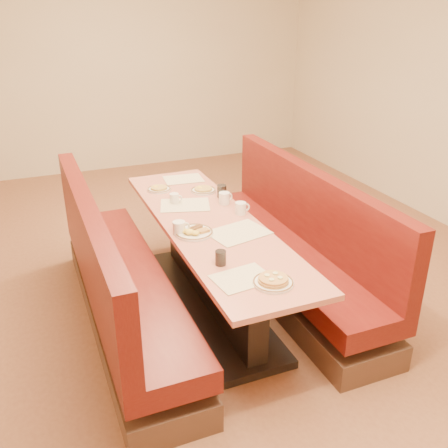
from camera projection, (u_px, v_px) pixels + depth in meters
name	position (u px, v px, depth m)	size (l,w,h in m)	color
ground	(211.00, 306.00, 4.08)	(8.00, 8.00, 0.00)	#9E6647
room_envelope	(208.00, 59.00, 3.29)	(6.04, 8.04, 2.82)	beige
diner_table	(210.00, 265.00, 3.93)	(0.70, 2.50, 0.75)	black
booth_left	(118.00, 285.00, 3.68)	(0.55, 2.50, 1.05)	#4C3326
booth_right	(292.00, 251.00, 4.19)	(0.55, 2.50, 1.05)	#4C3326
placemat_near_left	(242.00, 278.00, 3.00)	(0.34, 0.26, 0.00)	beige
placemat_near_right	(238.00, 232.00, 3.59)	(0.41, 0.31, 0.00)	beige
placemat_far_left	(185.00, 205.00, 4.08)	(0.40, 0.30, 0.00)	beige
placemat_far_right	(183.00, 179.00, 4.67)	(0.35, 0.26, 0.00)	beige
pancake_plate	(273.00, 281.00, 2.94)	(0.25, 0.25, 0.06)	white
eggs_plate	(194.00, 232.00, 3.57)	(0.28, 0.28, 0.06)	white
extra_plate_mid	(203.00, 190.00, 4.37)	(0.22, 0.22, 0.04)	white
extra_plate_far	(159.00, 189.00, 4.40)	(0.21, 0.21, 0.04)	white
coffee_mug_a	(241.00, 208.00, 3.90)	(0.12, 0.09, 0.09)	white
coffee_mug_b	(180.00, 228.00, 3.56)	(0.13, 0.09, 0.10)	white
coffee_mug_c	(225.00, 198.00, 4.10)	(0.13, 0.09, 0.10)	white
coffee_mug_d	(175.00, 198.00, 4.12)	(0.10, 0.07, 0.08)	white
soda_tumbler_near	(221.00, 258.00, 3.15)	(0.07, 0.07, 0.10)	black
soda_tumbler_mid	(222.00, 191.00, 4.23)	(0.08, 0.08, 0.11)	black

